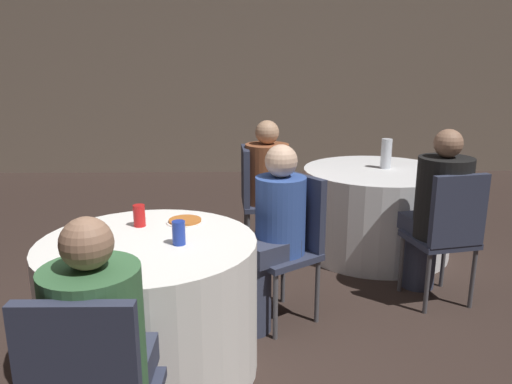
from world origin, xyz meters
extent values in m
plane|color=#332621|center=(0.00, 0.00, 0.00)|extent=(16.00, 16.00, 0.00)
cube|color=#7A6B5B|center=(0.00, 5.01, 1.40)|extent=(16.00, 0.06, 2.80)
cylinder|color=white|center=(-0.14, 0.05, 0.37)|extent=(1.13, 1.13, 0.73)
cylinder|color=white|center=(1.49, 1.75, 0.37)|extent=(1.26, 1.26, 0.73)
cube|color=#2D3347|center=(-0.15, -1.02, 0.70)|extent=(0.38, 0.05, 0.47)
cube|color=#2D3347|center=(0.58, 0.56, 0.45)|extent=(0.56, 0.56, 0.04)
cube|color=#2D3347|center=(0.72, 0.66, 0.70)|extent=(0.26, 0.34, 0.47)
cylinder|color=#4C4C51|center=(0.54, 0.32, 0.21)|extent=(0.03, 0.03, 0.43)
cylinder|color=#4C4C51|center=(0.34, 0.60, 0.21)|extent=(0.03, 0.03, 0.43)
cylinder|color=#4C4C51|center=(0.81, 0.52, 0.21)|extent=(0.03, 0.03, 0.43)
cylinder|color=#4C4C51|center=(0.62, 0.80, 0.21)|extent=(0.03, 0.03, 0.43)
cube|color=#2D3347|center=(1.68, 0.82, 0.45)|extent=(0.47, 0.47, 0.04)
cube|color=#2D3347|center=(1.72, 0.64, 0.70)|extent=(0.38, 0.13, 0.47)
cylinder|color=#4C4C51|center=(1.48, 0.95, 0.21)|extent=(0.03, 0.03, 0.43)
cylinder|color=#4C4C51|center=(1.82, 1.02, 0.21)|extent=(0.03, 0.03, 0.43)
cylinder|color=#4C4C51|center=(1.55, 0.62, 0.21)|extent=(0.03, 0.03, 0.43)
cylinder|color=#4C4C51|center=(1.89, 0.69, 0.21)|extent=(0.03, 0.03, 0.43)
cube|color=#2D3347|center=(0.54, 1.69, 0.45)|extent=(0.42, 0.42, 0.04)
cube|color=#2D3347|center=(0.36, 1.68, 0.70)|extent=(0.07, 0.38, 0.47)
cylinder|color=#4C4C51|center=(0.70, 1.87, 0.21)|extent=(0.03, 0.03, 0.43)
cylinder|color=#4C4C51|center=(0.72, 1.53, 0.21)|extent=(0.03, 0.03, 0.43)
cylinder|color=#4C4C51|center=(0.36, 1.85, 0.21)|extent=(0.03, 0.03, 0.43)
cylinder|color=#4C4C51|center=(0.38, 1.51, 0.21)|extent=(0.03, 0.03, 0.43)
cylinder|color=#33384C|center=(1.64, 1.04, 0.23)|extent=(0.24, 0.24, 0.47)
cube|color=#33384C|center=(1.66, 0.93, 0.52)|extent=(0.40, 0.38, 0.12)
cylinder|color=black|center=(1.68, 0.82, 0.74)|extent=(0.36, 0.36, 0.55)
sphere|color=#997056|center=(1.68, 0.82, 1.11)|extent=(0.19, 0.19, 0.19)
cylinder|color=#33384C|center=(0.76, 1.70, 0.23)|extent=(0.24, 0.24, 0.47)
cube|color=#33384C|center=(0.65, 1.70, 0.52)|extent=(0.34, 0.36, 0.12)
cylinder|color=brown|center=(0.54, 1.69, 0.71)|extent=(0.36, 0.36, 0.50)
sphere|color=tan|center=(0.54, 1.69, 1.06)|extent=(0.20, 0.20, 0.20)
cylinder|color=#33384C|center=(0.40, 0.43, 0.23)|extent=(0.24, 0.24, 0.47)
cube|color=#33384C|center=(0.49, 0.50, 0.52)|extent=(0.43, 0.43, 0.12)
cylinder|color=#33519E|center=(0.58, 0.56, 0.71)|extent=(0.31, 0.31, 0.48)
sphere|color=#DBB293|center=(0.58, 0.56, 1.05)|extent=(0.20, 0.20, 0.20)
cube|color=#33384C|center=(-0.15, -0.73, 0.52)|extent=(0.32, 0.32, 0.12)
cylinder|color=#38663D|center=(-0.15, -0.84, 0.72)|extent=(0.34, 0.34, 0.50)
sphere|color=#997056|center=(-0.15, -0.84, 1.06)|extent=(0.18, 0.18, 0.18)
cylinder|color=white|center=(0.02, 0.35, 0.74)|extent=(0.21, 0.21, 0.01)
cylinder|color=#BC6628|center=(0.02, 0.35, 0.75)|extent=(0.19, 0.19, 0.01)
cylinder|color=#1E38A5|center=(0.03, 0.00, 0.80)|extent=(0.07, 0.07, 0.12)
cylinder|color=red|center=(-0.23, 0.29, 0.80)|extent=(0.07, 0.07, 0.12)
cylinder|color=silver|center=(1.56, 1.79, 0.86)|extent=(0.09, 0.09, 0.25)
camera|label=1|loc=(0.37, -2.36, 1.63)|focal=35.00mm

